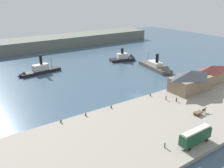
{
  "coord_description": "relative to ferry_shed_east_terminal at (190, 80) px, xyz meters",
  "views": [
    {
      "loc": [
        -58.59,
        -68.51,
        39.16
      ],
      "look_at": [
        -3.77,
        12.58,
        2.0
      ],
      "focal_mm": 38.2,
      "sensor_mm": 36.0,
      "label": 1
    }
  ],
  "objects": [
    {
      "name": "mooring_post_center_west",
      "position": [
        -46.61,
        4.52,
        -3.96
      ],
      "size": [
        0.44,
        0.44,
        0.9
      ],
      "primitive_type": "cylinder",
      "color": "black",
      "rests_on": "quay_promenade"
    },
    {
      "name": "pedestrian_near_cart",
      "position": [
        -37.66,
        -22.59,
        -3.67
      ],
      "size": [
        0.4,
        0.4,
        1.62
      ],
      "color": "#6B5B4C",
      "rests_on": "quay_promenade"
    },
    {
      "name": "ferry_approaching_east",
      "position": [
        -45.13,
        60.87,
        -3.97
      ],
      "size": [
        23.48,
        7.15,
        11.11
      ],
      "color": "black",
      "rests_on": "ground"
    },
    {
      "name": "pedestrian_standing_center",
      "position": [
        -13.11,
        -4.67,
        -3.62
      ],
      "size": [
        0.43,
        0.43,
        1.74
      ],
      "color": "#232328",
      "rests_on": "quay_promenade"
    },
    {
      "name": "far_headland",
      "position": [
        -20.11,
        120.01,
        -1.61
      ],
      "size": [
        180.0,
        24.0,
        8.0
      ],
      "primitive_type": "cube",
      "color": "#60665B",
      "rests_on": "ground"
    },
    {
      "name": "quay_promenade",
      "position": [
        -20.11,
        -11.99,
        -5.01
      ],
      "size": [
        110.0,
        36.0,
        1.2
      ],
      "primitive_type": "cube",
      "color": "gray",
      "rests_on": "ground"
    },
    {
      "name": "ferry_shed_central_terminal",
      "position": [
        16.3,
        1.6,
        -0.53
      ],
      "size": [
        20.47,
        7.43,
        7.65
      ],
      "color": "#998466",
      "rests_on": "quay_promenade"
    },
    {
      "name": "ground_plane",
      "position": [
        -20.11,
        10.01,
        -5.61
      ],
      "size": [
        320.0,
        320.0,
        0.0
      ],
      "primitive_type": "plane",
      "color": "#385166"
    },
    {
      "name": "pedestrian_walking_east",
      "position": [
        -15.13,
        -1.29,
        -3.64
      ],
      "size": [
        0.42,
        0.42,
        1.71
      ],
      "color": "#6B5B4C",
      "rests_on": "quay_promenade"
    },
    {
      "name": "mooring_post_center_east",
      "position": [
        -55.22,
        4.94,
        -3.96
      ],
      "size": [
        0.44,
        0.44,
        0.9
      ],
      "primitive_type": "cylinder",
      "color": "black",
      "rests_on": "quay_promenade"
    },
    {
      "name": "ferry_shed_east_terminal",
      "position": [
        0.0,
        0.0,
        0.0
      ],
      "size": [
        17.34,
        10.0,
        8.69
      ],
      "color": "#847056",
      "rests_on": "quay_promenade"
    },
    {
      "name": "street_tram",
      "position": [
        -29.79,
        -25.94,
        -1.82
      ],
      "size": [
        10.35,
        2.76,
        4.46
      ],
      "color": "#1E4C2D",
      "rests_on": "quay_promenade"
    },
    {
      "name": "mooring_post_west",
      "position": [
        -17.57,
        4.78,
        -3.96
      ],
      "size": [
        0.44,
        0.44,
        0.9
      ],
      "primitive_type": "cylinder",
      "color": "black",
      "rests_on": "quay_promenade"
    },
    {
      "name": "seawall_edge",
      "position": [
        -20.11,
        6.41,
        -5.11
      ],
      "size": [
        110.0,
        0.8,
        1.0
      ],
      "primitive_type": "cube",
      "color": "slate",
      "rests_on": "ground"
    },
    {
      "name": "ferry_moored_west",
      "position": [
        9.18,
        56.76,
        -4.14
      ],
      "size": [
        17.32,
        10.16,
        9.94
      ],
      "color": "black",
      "rests_on": "ground"
    },
    {
      "name": "mooring_post_east",
      "position": [
        -36.39,
        4.62,
        -3.96
      ],
      "size": [
        0.44,
        0.44,
        0.9
      ],
      "primitive_type": "cylinder",
      "color": "black",
      "rests_on": "quay_promenade"
    },
    {
      "name": "horse_cart",
      "position": [
        -14.14,
        -15.94,
        -3.49
      ],
      "size": [
        5.89,
        1.66,
        1.87
      ],
      "color": "brown",
      "rests_on": "quay_promenade"
    },
    {
      "name": "ferry_outer_harbor",
      "position": [
        11.75,
        30.43,
        -4.2
      ],
      "size": [
        10.6,
        26.18,
        10.91
      ],
      "color": "#514C47",
      "rests_on": "ground"
    }
  ]
}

